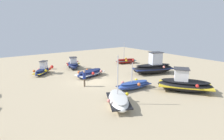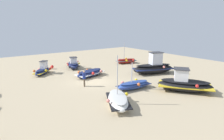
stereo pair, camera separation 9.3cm
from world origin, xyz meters
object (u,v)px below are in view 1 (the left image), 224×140
(fishing_boat_3, at_px, (126,61))
(fishing_boat_4, at_px, (73,64))
(fishing_boat_2, at_px, (118,100))
(person_walking, at_px, (84,77))
(fishing_boat_6, at_px, (134,85))
(fishing_boat_7, at_px, (43,70))
(fishing_boat_1, at_px, (90,73))
(fishing_boat_0, at_px, (153,67))
(mooring_buoy_0, at_px, (52,67))
(fishing_boat_5, at_px, (184,84))

(fishing_boat_3, relative_size, fishing_boat_4, 0.96)
(fishing_boat_2, xyz_separation_m, person_walking, (5.68, -0.03, 0.50))
(fishing_boat_6, height_order, fishing_boat_7, fishing_boat_6)
(fishing_boat_2, xyz_separation_m, fishing_boat_4, (13.96, -2.53, 0.09))
(fishing_boat_1, bearing_deg, fishing_boat_2, -120.23)
(fishing_boat_0, relative_size, fishing_boat_3, 1.57)
(mooring_buoy_0, bearing_deg, person_walking, -178.86)
(fishing_boat_5, bearing_deg, person_walking, 8.14)
(fishing_boat_5, xyz_separation_m, mooring_buoy_0, (16.21, 7.27, -0.36))
(fishing_boat_0, distance_m, mooring_buoy_0, 14.07)
(fishing_boat_5, relative_size, fishing_boat_7, 1.74)
(mooring_buoy_0, bearing_deg, fishing_boat_6, -163.55)
(fishing_boat_4, bearing_deg, fishing_boat_6, 22.76)
(fishing_boat_1, relative_size, mooring_buoy_0, 7.52)
(fishing_boat_6, relative_size, person_walking, 2.22)
(mooring_buoy_0, bearing_deg, fishing_boat_1, -159.23)
(fishing_boat_1, bearing_deg, fishing_boat_7, 119.28)
(fishing_boat_4, relative_size, fishing_boat_6, 1.02)
(fishing_boat_1, relative_size, fishing_boat_2, 1.04)
(fishing_boat_1, relative_size, fishing_boat_3, 1.15)
(fishing_boat_3, distance_m, fishing_boat_6, 12.27)
(fishing_boat_6, height_order, person_walking, fishing_boat_6)
(fishing_boat_3, xyz_separation_m, fishing_boat_4, (1.89, 8.43, 0.13))
(fishing_boat_2, distance_m, fishing_boat_7, 13.22)
(fishing_boat_4, distance_m, fishing_boat_7, 4.65)
(fishing_boat_2, height_order, fishing_boat_5, fishing_boat_2)
(fishing_boat_0, bearing_deg, person_walking, -163.56)
(fishing_boat_1, bearing_deg, person_walking, -143.32)
(fishing_boat_7, bearing_deg, fishing_boat_6, -107.99)
(fishing_boat_2, height_order, fishing_boat_7, fishing_boat_2)
(fishing_boat_1, height_order, person_walking, person_walking)
(fishing_boat_2, distance_m, mooring_buoy_0, 15.16)
(person_walking, bearing_deg, fishing_boat_4, 90.28)
(fishing_boat_4, bearing_deg, fishing_boat_2, 6.96)
(fishing_boat_7, height_order, person_walking, person_walking)
(fishing_boat_7, bearing_deg, mooring_buoy_0, 2.44)
(fishing_boat_5, relative_size, person_walking, 3.11)
(fishing_boat_2, distance_m, fishing_boat_5, 7.20)
(fishing_boat_5, relative_size, mooring_buoy_0, 9.37)
(fishing_boat_7, bearing_deg, fishing_boat_2, -126.85)
(fishing_boat_1, height_order, fishing_boat_3, fishing_boat_3)
(fishing_boat_4, relative_size, fishing_boat_5, 0.73)
(fishing_boat_1, height_order, fishing_boat_5, fishing_boat_5)
(fishing_boat_0, bearing_deg, fishing_boat_5, -92.39)
(fishing_boat_7, distance_m, mooring_buoy_0, 2.82)
(fishing_boat_6, relative_size, fishing_boat_7, 1.24)
(fishing_boat_0, bearing_deg, fishing_boat_4, 148.67)
(fishing_boat_7, bearing_deg, fishing_boat_3, -50.05)
(fishing_boat_2, relative_size, fishing_boat_3, 1.11)
(fishing_boat_4, xyz_separation_m, person_walking, (-8.29, 2.50, 0.41))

